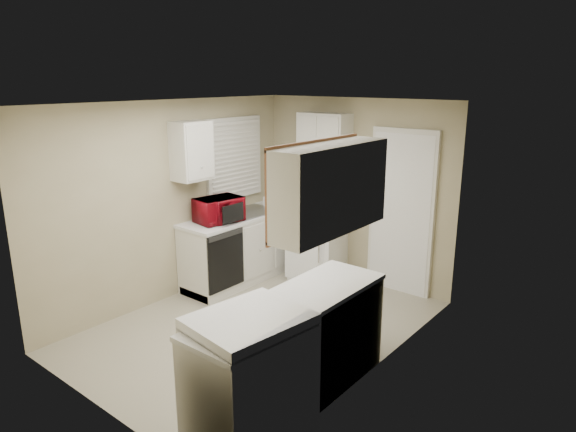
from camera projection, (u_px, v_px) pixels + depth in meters
The scene contains 19 objects.
floor at pixel (259, 326), 5.64m from camera, with size 3.80×3.80×0.00m, color #BDB59E.
ceiling at pixel (256, 103), 5.01m from camera, with size 3.80×3.80×0.00m, color white.
wall_left at pixel (172, 201), 6.18m from camera, with size 3.80×3.80×0.00m, color tan.
wall_right at pixel (376, 249), 4.48m from camera, with size 3.80×3.80×0.00m, color tan.
wall_back at pixel (355, 191), 6.75m from camera, with size 2.80×2.80×0.00m, color tan.
wall_front at pixel (90, 274), 3.90m from camera, with size 2.80×2.80×0.00m, color tan.
left_counter at pixel (243, 247), 6.87m from camera, with size 0.60×1.80×0.90m, color silver.
dishwasher at pixel (226, 261), 6.23m from camera, with size 0.03×0.58×0.72m, color black.
sink at pixel (250, 215), 6.87m from camera, with size 0.54×0.74×0.16m, color gray.
microwave at pixel (219, 210), 6.37m from camera, with size 0.31×0.55×0.37m, color maroon.
soap_bottle at pixel (267, 199), 7.17m from camera, with size 0.09×0.09×0.19m, color white.
window_blinds at pixel (235, 158), 6.84m from camera, with size 0.10×0.98×1.08m, color silver.
upper_cabinet_left at pixel (192, 151), 6.09m from camera, with size 0.30×0.45×0.70m, color silver.
refrigerator at pixel (318, 224), 6.84m from camera, with size 0.62×0.60×1.51m, color white.
cabinet_over_fridge at pixel (325, 128), 6.67m from camera, with size 0.70×0.30×0.40m, color silver.
interior_door at pixel (401, 213), 6.34m from camera, with size 0.86×0.06×2.08m, color white.
right_counter at pixel (292, 351), 4.26m from camera, with size 0.60×2.00×0.90m, color silver.
stove at pixel (250, 376), 3.82m from camera, with size 0.66×0.82×1.00m, color white.
upper_cabinet_right at pixel (331, 188), 4.04m from camera, with size 0.30×1.20×0.70m, color silver.
Camera 1 is at (3.47, -3.79, 2.65)m, focal length 32.00 mm.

